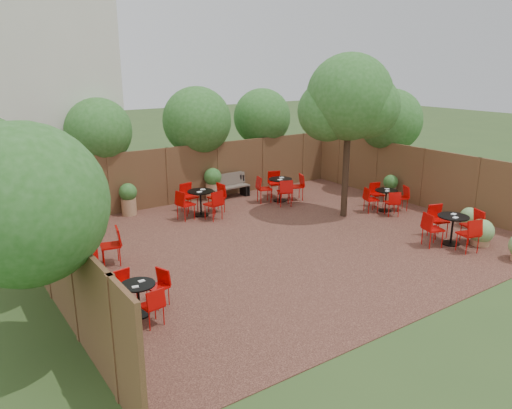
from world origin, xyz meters
TOP-DOWN VIEW (x-y plane):
  - ground at (0.00, 0.00)m, footprint 80.00×80.00m
  - courtyard_paving at (0.00, 0.00)m, footprint 12.00×10.00m
  - fence_back at (0.00, 5.00)m, footprint 12.00×0.08m
  - fence_left at (-6.00, 0.00)m, footprint 0.08×10.00m
  - fence_right at (6.00, 0.00)m, footprint 0.08×10.00m
  - neighbour_building at (-4.50, 8.00)m, footprint 5.00×4.00m
  - overhang_foliage at (-1.24, 2.76)m, footprint 15.69×10.65m
  - courtyard_tree at (3.03, 0.62)m, footprint 2.76×2.66m
  - park_bench_left at (1.14, 4.62)m, footprint 1.42×0.49m
  - park_bench_right at (1.28, 4.62)m, footprint 1.37×0.48m
  - bistro_tables at (0.10, 0.77)m, footprint 11.14×7.84m
  - planters at (-0.52, 3.93)m, footprint 11.66×4.27m
  - low_shrubs at (4.37, -3.62)m, footprint 1.93×2.89m

SIDE VIEW (x-z plane):
  - ground at x=0.00m, z-range 0.00..0.00m
  - courtyard_paving at x=0.00m, z-range 0.00..0.02m
  - low_shrubs at x=4.37m, z-range -0.01..0.71m
  - park_bench_right at x=1.28m, z-range 0.03..0.87m
  - park_bench_left at x=1.14m, z-range 0.03..0.91m
  - bistro_tables at x=0.10m, z-range 0.00..0.95m
  - planters at x=-0.52m, z-range 0.01..1.15m
  - fence_back at x=0.00m, z-range 0.00..2.00m
  - fence_left at x=-6.00m, z-range 0.00..2.00m
  - fence_right at x=6.00m, z-range 0.00..2.00m
  - overhang_foliage at x=-1.24m, z-range 1.45..3.91m
  - courtyard_tree at x=3.03m, z-range 1.08..6.12m
  - neighbour_building at x=-4.50m, z-range 0.00..8.00m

